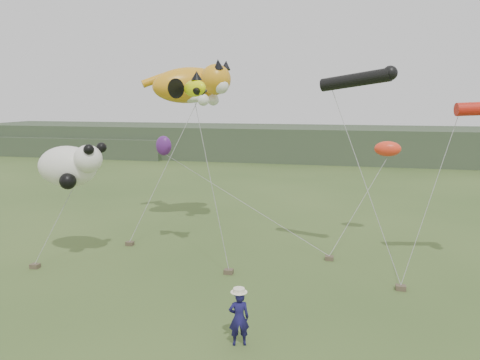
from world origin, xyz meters
name	(u,v)px	position (x,y,z in m)	size (l,w,h in m)	color
ground	(196,319)	(0.00, 0.00, 0.00)	(120.00, 120.00, 0.00)	#385123
headland	(285,143)	(-3.11, 44.69, 1.92)	(90.00, 13.00, 4.00)	#2D3D28
festival_attendant	(239,318)	(1.82, -1.31, 0.87)	(0.63, 0.42, 1.74)	#17134A
sandbag_anchors	(219,264)	(-0.63, 5.13, 0.10)	(16.00, 4.37, 0.20)	brown
cat_kite	(195,85)	(-3.53, 10.79, 8.22)	(5.74, 4.35, 2.44)	orange
fish_kite	(186,88)	(-1.99, 5.04, 7.90)	(2.39, 1.57, 1.14)	#EEFF07
tube_kites	(424,92)	(7.77, 6.47, 7.73)	(8.54, 1.68, 2.03)	black
panda_kite	(71,166)	(-7.25, 4.25, 4.48)	(3.27, 2.11, 2.03)	white
misc_kites	(259,147)	(-0.24, 12.43, 4.68)	(14.74, 3.61, 1.45)	#FB381D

